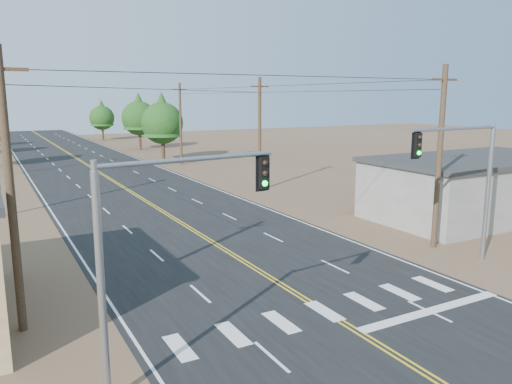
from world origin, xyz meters
TOP-DOWN VIEW (x-y plane):
  - road at (0.00, 30.00)m, footprint 15.00×200.00m
  - building_right at (19.00, 16.00)m, footprint 15.00×8.00m
  - utility_pole_left_near at (-10.50, 12.00)m, footprint 1.80×0.30m
  - utility_pole_right_near at (10.50, 12.00)m, footprint 1.80×0.30m
  - utility_pole_right_mid at (10.50, 32.00)m, footprint 1.80×0.30m
  - utility_pole_right_far at (10.50, 52.00)m, footprint 1.80×0.30m
  - signal_mast_left at (-7.17, 6.27)m, footprint 5.66×0.91m
  - signal_mast_right at (9.33, 9.17)m, footprint 5.85×0.62m
  - tree_right_near at (9.55, 56.24)m, footprint 5.41×5.41m
  - tree_right_mid at (11.03, 72.22)m, footprint 5.42×5.42m
  - tree_right_far at (9.62, 93.12)m, footprint 4.70×4.70m

SIDE VIEW (x-z plane):
  - road at x=0.00m, z-range 0.00..0.02m
  - building_right at x=19.00m, z-range 0.00..4.00m
  - signal_mast_left at x=-7.17m, z-range 1.20..7.94m
  - signal_mast_right at x=9.33m, z-range 1.24..8.29m
  - tree_right_far at x=9.62m, z-range 0.87..8.71m
  - utility_pole_left_near at x=-10.50m, z-range 0.12..10.12m
  - utility_pole_right_near at x=10.50m, z-range 0.12..10.12m
  - utility_pole_right_mid at x=10.50m, z-range 0.12..10.12m
  - utility_pole_right_far at x=10.50m, z-range 0.12..10.12m
  - tree_right_near at x=9.55m, z-range 1.01..10.01m
  - tree_right_mid at x=11.03m, z-range 1.01..10.05m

